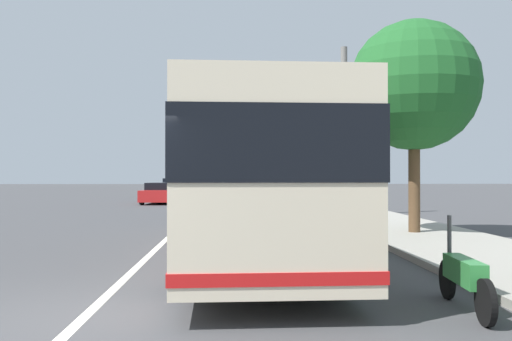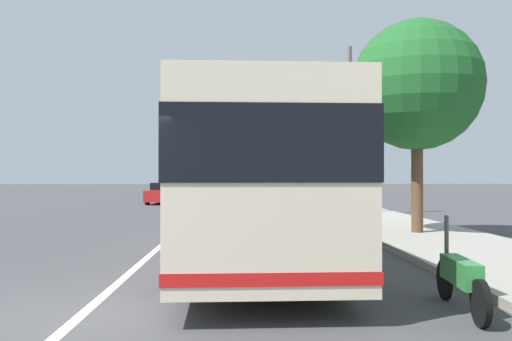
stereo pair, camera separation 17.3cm
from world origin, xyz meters
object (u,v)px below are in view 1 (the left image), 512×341
at_px(coach_bus, 249,176).
at_px(car_far_distant, 161,193).
at_px(car_behind_bus, 194,187).
at_px(roadside_tree_mid_block, 414,86).
at_px(roadside_tree_far_block, 321,150).
at_px(motorcycle_by_tree, 464,277).
at_px(car_side_street, 175,189).
at_px(car_ahead_same_lane, 233,188).
at_px(utility_pole, 344,131).

relative_size(coach_bus, car_far_distant, 2.70).
xyz_separation_m(car_behind_bus, roadside_tree_mid_block, (-35.73, -9.06, 3.78)).
distance_m(car_far_distant, roadside_tree_far_block, 10.90).
xyz_separation_m(coach_bus, car_behind_bus, (39.22, 4.04, -1.11)).
bearing_deg(roadside_tree_mid_block, car_behind_bus, 14.22).
relative_size(motorcycle_by_tree, roadside_tree_far_block, 0.42).
height_order(car_side_street, roadside_tree_mid_block, roadside_tree_mid_block).
xyz_separation_m(car_far_distant, car_ahead_same_lane, (12.77, -4.66, 0.06)).
bearing_deg(roadside_tree_far_block, car_ahead_same_lane, 25.55).
height_order(car_ahead_same_lane, roadside_tree_mid_block, roadside_tree_mid_block).
xyz_separation_m(coach_bus, utility_pole, (12.05, -4.67, 2.03)).
relative_size(roadside_tree_mid_block, utility_pole, 0.84).
bearing_deg(coach_bus, car_behind_bus, 4.15).
distance_m(coach_bus, car_side_street, 31.01).
bearing_deg(car_behind_bus, car_ahead_same_lane, 50.59).
xyz_separation_m(car_ahead_same_lane, car_behind_bus, (3.47, 3.66, -0.02)).
distance_m(coach_bus, motorcycle_by_tree, 6.11).
xyz_separation_m(coach_bus, car_far_distant, (22.98, 5.04, -1.14)).
xyz_separation_m(motorcycle_by_tree, utility_pole, (17.34, -1.92, 3.37)).
height_order(car_far_distant, utility_pole, utility_pole).
xyz_separation_m(coach_bus, car_ahead_same_lane, (35.75, 0.39, -1.08)).
bearing_deg(car_far_distant, car_behind_bus, -179.00).
xyz_separation_m(car_far_distant, roadside_tree_mid_block, (-19.50, -10.06, 3.81)).
height_order(car_ahead_same_lane, car_behind_bus, car_ahead_same_lane).
bearing_deg(utility_pole, roadside_tree_far_block, -4.00).
bearing_deg(roadside_tree_far_block, motorcycle_by_tree, 174.60).
bearing_deg(car_ahead_same_lane, roadside_tree_mid_block, -170.25).
bearing_deg(coach_bus, roadside_tree_far_block, -14.83).
height_order(motorcycle_by_tree, roadside_tree_mid_block, roadside_tree_mid_block).
relative_size(motorcycle_by_tree, utility_pole, 0.27).
bearing_deg(car_far_distant, roadside_tree_far_block, 97.37).
xyz_separation_m(car_ahead_same_lane, roadside_tree_far_block, (-12.25, -5.85, 2.77)).
height_order(coach_bus, motorcycle_by_tree, coach_bus).
bearing_deg(motorcycle_by_tree, car_behind_bus, 13.27).
relative_size(motorcycle_by_tree, car_side_street, 0.46).
distance_m(motorcycle_by_tree, roadside_tree_mid_block, 9.92).
relative_size(car_far_distant, roadside_tree_far_block, 0.94).
height_order(car_behind_bus, utility_pole, utility_pole).
relative_size(car_behind_bus, roadside_tree_far_block, 0.96).
xyz_separation_m(car_far_distant, car_side_street, (7.62, -0.11, 0.10)).
bearing_deg(coach_bus, car_side_street, 7.41).
height_order(car_behind_bus, roadside_tree_far_block, roadside_tree_far_block).
bearing_deg(utility_pole, coach_bus, 158.83).
distance_m(motorcycle_by_tree, roadside_tree_far_block, 29.08).
xyz_separation_m(car_far_distant, car_behind_bus, (16.24, -1.00, 0.04)).
relative_size(car_behind_bus, roadside_tree_mid_block, 0.73).
distance_m(motorcycle_by_tree, car_behind_bus, 45.03).
xyz_separation_m(coach_bus, roadside_tree_far_block, (23.50, -5.47, 1.68)).
height_order(coach_bus, roadside_tree_mid_block, roadside_tree_mid_block).
distance_m(car_far_distant, car_behind_bus, 16.27).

